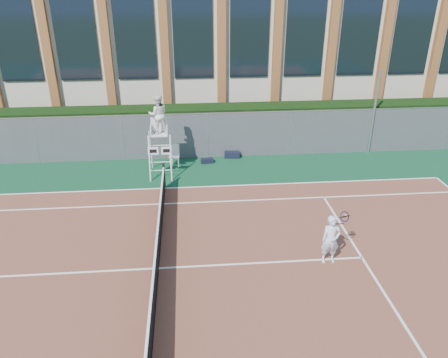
{
  "coord_description": "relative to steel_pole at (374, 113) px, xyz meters",
  "views": [
    {
      "loc": [
        1.06,
        -10.98,
        8.19
      ],
      "look_at": [
        2.28,
        3.0,
        1.54
      ],
      "focal_mm": 35.0,
      "sensor_mm": 36.0,
      "label": 1
    }
  ],
  "objects": [
    {
      "name": "plastic_chair",
      "position": [
        -9.66,
        -0.76,
        -1.44
      ],
      "size": [
        0.48,
        0.48,
        1.01
      ],
      "color": "silver",
      "rests_on": "apron"
    },
    {
      "name": "building",
      "position": [
        -10.04,
        9.25,
        2.1
      ],
      "size": [
        45.0,
        10.6,
        8.22
      ],
      "color": "beige",
      "rests_on": "ground"
    },
    {
      "name": "steel_pole",
      "position": [
        0.0,
        0.0,
        0.0
      ],
      "size": [
        0.12,
        0.12,
        4.1
      ],
      "primitive_type": "cylinder",
      "color": "#9EA0A5",
      "rests_on": "ground"
    },
    {
      "name": "tennis_court",
      "position": [
        -10.04,
        -8.7,
        -2.03
      ],
      "size": [
        23.77,
        10.97,
        0.02
      ],
      "primitive_type": "cube",
      "color": "brown",
      "rests_on": "apron"
    },
    {
      "name": "fence",
      "position": [
        -10.04,
        0.1,
        -0.95
      ],
      "size": [
        40.0,
        0.06,
        2.2
      ],
      "primitive_type": null,
      "color": "#595E60",
      "rests_on": "ground"
    },
    {
      "name": "apron",
      "position": [
        -10.04,
        -7.7,
        -2.04
      ],
      "size": [
        36.0,
        20.0,
        0.01
      ],
      "primitive_type": "cube",
      "color": "#0D3C24",
      "rests_on": "ground"
    },
    {
      "name": "ground",
      "position": [
        -10.04,
        -8.7,
        -2.05
      ],
      "size": [
        120.0,
        120.0,
        0.0
      ],
      "primitive_type": "plane",
      "color": "#233814"
    },
    {
      "name": "sports_bag_near",
      "position": [
        -6.89,
        -0.1,
        -1.88
      ],
      "size": [
        0.76,
        0.37,
        0.31
      ],
      "primitive_type": "cube",
      "rotation": [
        0.0,
        0.0,
        -0.1
      ],
      "color": "black",
      "rests_on": "apron"
    },
    {
      "name": "tennis_net",
      "position": [
        -10.04,
        -8.7,
        -1.51
      ],
      "size": [
        0.1,
        11.3,
        1.1
      ],
      "color": "black",
      "rests_on": "ground"
    },
    {
      "name": "tennis_player",
      "position": [
        -4.76,
        -8.79,
        -1.22
      ],
      "size": [
        0.91,
        0.62,
        1.62
      ],
      "color": "#D1E4FB",
      "rests_on": "tennis_court"
    },
    {
      "name": "sports_bag_far",
      "position": [
        -8.13,
        -0.64,
        -1.92
      ],
      "size": [
        0.61,
        0.33,
        0.23
      ],
      "primitive_type": "cube",
      "rotation": [
        0.0,
        0.0,
        0.14
      ],
      "color": "black",
      "rests_on": "apron"
    },
    {
      "name": "umpire_chair",
      "position": [
        -10.21,
        -1.65,
        0.61
      ],
      "size": [
        1.02,
        1.56,
        3.64
      ],
      "color": "white",
      "rests_on": "ground"
    },
    {
      "name": "hedge",
      "position": [
        -10.04,
        1.3,
        -0.95
      ],
      "size": [
        40.0,
        1.4,
        2.2
      ],
      "primitive_type": "cube",
      "color": "black",
      "rests_on": "ground"
    }
  ]
}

